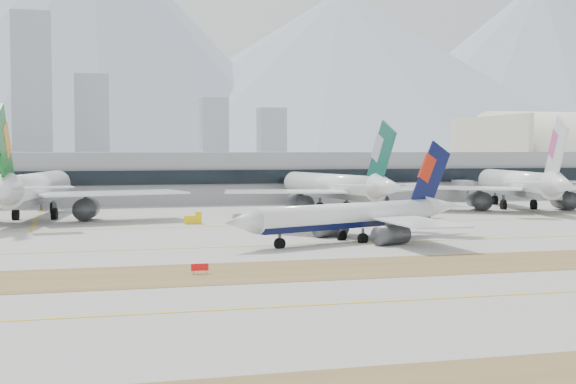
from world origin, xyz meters
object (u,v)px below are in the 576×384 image
object	(u,v)px
widebody_eva	(33,191)
taxiing_airliner	(356,217)
widebody_cathay	(336,188)
terminal	(201,176)
widebody_china_air	(520,185)

from	to	relation	value
widebody_eva	taxiing_airliner	bearing A→B (deg)	-126.23
widebody_cathay	terminal	size ratio (longest dim) A/B	0.22
widebody_china_air	widebody_cathay	bearing A→B (deg)	94.08
widebody_cathay	terminal	world-z (taller)	widebody_cathay
taxiing_airliner	widebody_cathay	xyz separation A→B (m)	(17.56, 63.96, 1.79)
taxiing_airliner	widebody_eva	distance (m)	79.86
widebody_china_air	terminal	size ratio (longest dim) A/B	0.24
widebody_eva	widebody_cathay	xyz separation A→B (m)	(72.91, 6.44, -0.59)
taxiing_airliner	widebody_cathay	bearing A→B (deg)	-127.77
taxiing_airliner	widebody_china_air	size ratio (longest dim) A/B	0.75
widebody_cathay	widebody_china_air	xyz separation A→B (m)	(48.92, -6.26, 0.35)
taxiing_airliner	widebody_eva	bearing A→B (deg)	-68.52
taxiing_airliner	widebody_china_air	distance (m)	88.06
widebody_eva	widebody_china_air	distance (m)	121.83
taxiing_airliner	widebody_china_air	world-z (taller)	widebody_china_air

